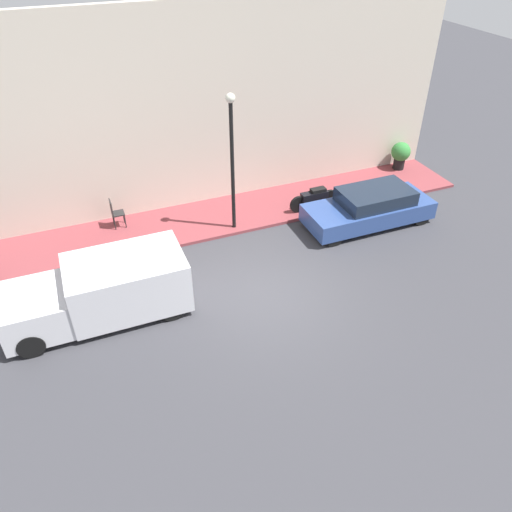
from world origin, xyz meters
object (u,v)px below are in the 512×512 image
at_px(streetlamp, 232,150).
at_px(potted_plant, 401,154).
at_px(parked_car, 370,208).
at_px(delivery_van, 100,291).
at_px(cafe_chair, 115,212).
at_px(motorcycle_black, 314,198).

height_order(streetlamp, potted_plant, streetlamp).
relative_size(parked_car, delivery_van, 0.94).
relative_size(delivery_van, streetlamp, 1.03).
relative_size(parked_car, streetlamp, 0.97).
height_order(parked_car, potted_plant, parked_car).
height_order(potted_plant, cafe_chair, potted_plant).
bearing_deg(parked_car, streetlamp, 72.77).
xyz_separation_m(motorcycle_black, streetlamp, (-0.07, 3.02, 2.32)).
xyz_separation_m(streetlamp, potted_plant, (1.64, -7.68, -2.10)).
bearing_deg(cafe_chair, parked_car, -109.60).
height_order(parked_car, motorcycle_black, parked_car).
distance_m(parked_car, motorcycle_black, 1.95).
bearing_deg(delivery_van, motorcycle_black, -70.29).
relative_size(delivery_van, motorcycle_black, 2.52).
relative_size(streetlamp, cafe_chair, 4.52).
bearing_deg(delivery_van, potted_plant, -70.70).
distance_m(parked_car, potted_plant, 4.47).
xyz_separation_m(delivery_van, cafe_chair, (4.15, -1.03, -0.16)).
distance_m(delivery_van, potted_plant, 13.04).
distance_m(motorcycle_black, potted_plant, 4.92).
distance_m(delivery_van, motorcycle_black, 8.13).
bearing_deg(potted_plant, cafe_chair, 90.78).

